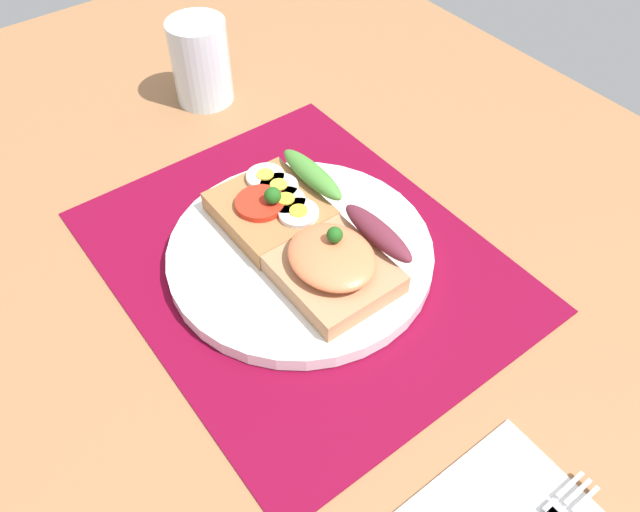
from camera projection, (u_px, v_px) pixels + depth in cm
name	position (u px, v px, depth cm)	size (l,w,h in cm)	color
ground_plane	(301.00, 271.00, 60.90)	(120.00, 90.00, 3.20)	#93633E
placemat	(301.00, 259.00, 59.60)	(38.96, 31.37, 0.30)	maroon
plate	(300.00, 253.00, 58.95)	(24.41, 24.41, 1.45)	white
sandwich_egg_tomato	(277.00, 203.00, 60.21)	(10.01, 10.49, 4.21)	#9F693D
sandwich_salmon	(338.00, 262.00, 54.75)	(10.07, 10.26, 5.22)	#AF7D56
drinking_glass	(201.00, 62.00, 73.68)	(6.72, 6.72, 9.81)	silver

